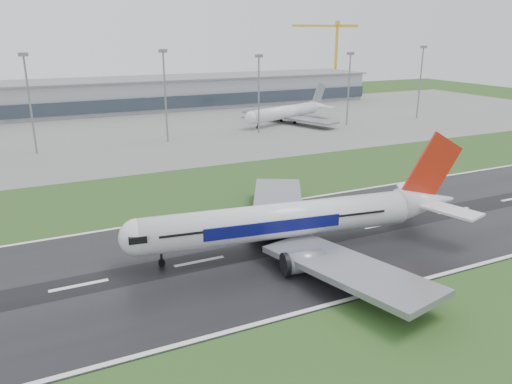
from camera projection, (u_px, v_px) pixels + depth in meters
ground at (382, 225)px, 102.39m from camera, size 520.00×520.00×0.00m
runway at (382, 225)px, 102.37m from camera, size 400.00×45.00×0.10m
apron at (191, 127)px, 209.77m from camera, size 400.00×130.00×0.08m
terminal at (155, 94)px, 259.03m from camera, size 240.00×36.00×15.00m
main_airliner at (303, 198)px, 88.93m from camera, size 73.01×70.37×19.22m
parked_airliner at (287, 105)px, 216.01m from camera, size 67.19×65.03×15.60m
tower_crane at (336, 58)px, 317.67m from camera, size 45.87×6.42×45.16m
floodmast_1 at (30, 106)px, 158.31m from camera, size 0.64×0.64×31.03m
floodmast_2 at (165, 98)px, 176.38m from camera, size 0.64×0.64×31.49m
floodmast_3 at (259, 96)px, 191.91m from camera, size 0.64×0.64×29.10m
floodmast_4 at (349, 91)px, 209.19m from camera, size 0.64×0.64×29.25m
floodmast_5 at (420, 84)px, 224.95m from camera, size 0.64×0.64×31.42m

